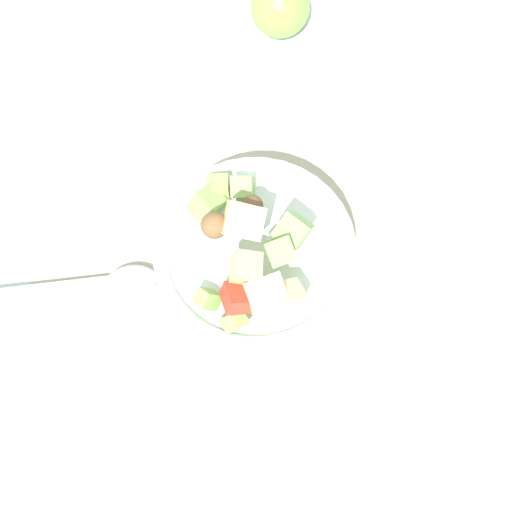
# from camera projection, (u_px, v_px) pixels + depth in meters

# --- Properties ---
(ground_plane) EXTENTS (2.40, 2.40, 0.00)m
(ground_plane) POSITION_uv_depth(u_px,v_px,m) (260.00, 265.00, 0.67)
(ground_plane) COLOR silver
(placemat) EXTENTS (0.49, 0.32, 0.01)m
(placemat) POSITION_uv_depth(u_px,v_px,m) (260.00, 265.00, 0.66)
(placemat) COLOR #BCB299
(placemat) RESTS_ON ground_plane
(salad_bowl) EXTENTS (0.21, 0.21, 0.13)m
(salad_bowl) POSITION_uv_depth(u_px,v_px,m) (255.00, 258.00, 0.62)
(salad_bowl) COLOR white
(salad_bowl) RESTS_ON placemat
(serving_spoon) EXTENTS (0.22, 0.06, 0.01)m
(serving_spoon) POSITION_uv_depth(u_px,v_px,m) (88.00, 286.00, 0.65)
(serving_spoon) COLOR #B7B7BC
(serving_spoon) RESTS_ON placemat
(whole_apple) EXTENTS (0.07, 0.07, 0.08)m
(whole_apple) POSITION_uv_depth(u_px,v_px,m) (280.00, 7.00, 0.73)
(whole_apple) COLOR #8CB74C
(whole_apple) RESTS_ON ground_plane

